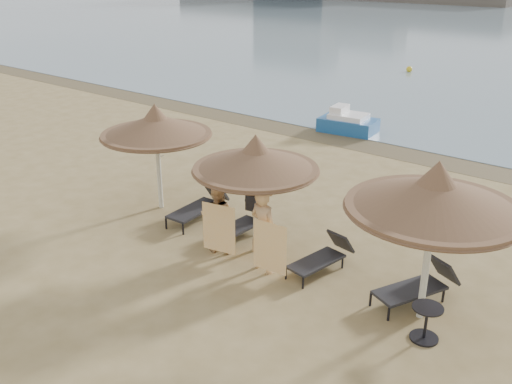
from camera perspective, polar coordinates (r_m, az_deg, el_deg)
ground at (r=12.88m, az=-1.95°, el=-6.93°), size 160.00×160.00×0.00m
wet_sand_strip at (r=20.38m, az=15.24°, el=3.63°), size 200.00×1.60×0.01m
palapa_left at (r=14.97m, az=-9.99°, el=6.52°), size 2.90×2.90×2.87m
palapa_center at (r=12.43m, az=-0.04°, el=3.26°), size 2.82×2.82×2.80m
palapa_right at (r=10.35m, az=17.49°, el=-0.33°), size 3.16×3.16×3.13m
lounger_far_left at (r=14.85m, az=-5.57°, el=-1.23°), size 0.72×1.91×0.84m
lounger_near_left at (r=13.86m, az=-1.35°, el=-3.08°), size 0.66×1.74×0.76m
lounger_near_right at (r=12.49m, az=6.77°, el=-6.35°), size 0.83×1.73×0.74m
lounger_far_right at (r=11.80m, az=16.07°, el=-8.85°), size 1.30×1.89×0.81m
side_table at (r=10.77m, az=16.61°, el=-12.53°), size 0.55×0.55×0.67m
person_left at (r=12.96m, az=-3.90°, el=-2.04°), size 1.04×0.90×1.91m
person_right at (r=12.02m, az=0.78°, el=-3.18°), size 1.10×0.79×2.23m
towel_left at (r=12.58m, az=-3.74°, el=-3.66°), size 0.80×0.18×1.14m
towel_right at (r=11.81m, az=1.39°, el=-5.55°), size 0.80×0.09×1.12m
bag_patterned at (r=12.95m, az=0.46°, el=-0.94°), size 0.30×0.15×0.36m
bag_dark at (r=12.68m, az=-0.48°, el=-1.11°), size 0.27×0.13×0.37m
pedal_boat at (r=22.48m, az=9.14°, el=6.87°), size 2.28×1.51×1.00m
buoy_left at (r=35.40m, az=15.07°, el=11.77°), size 0.35×0.35×0.35m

